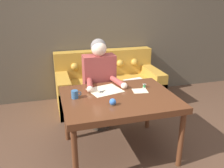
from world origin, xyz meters
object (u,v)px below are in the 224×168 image
at_px(dining_table, 119,102).
at_px(scissors, 103,91).
at_px(person, 100,85).
at_px(mug, 75,94).
at_px(thread_spool, 144,86).
at_px(couch, 108,86).
at_px(pin_cushion, 113,102).

distance_m(dining_table, scissors, 0.25).
bearing_deg(person, mug, -126.32).
distance_m(dining_table, thread_spool, 0.44).
xyz_separation_m(couch, pin_cushion, (-0.38, -1.63, 0.46)).
height_order(dining_table, mug, mug).
relative_size(couch, person, 1.37).
xyz_separation_m(person, pin_cushion, (-0.05, -0.84, 0.11)).
height_order(scissors, pin_cushion, pin_cushion).
relative_size(dining_table, thread_spool, 28.27).
bearing_deg(dining_table, pin_cushion, -123.37).
relative_size(couch, scissors, 9.15).
bearing_deg(couch, mug, -118.73).
xyz_separation_m(mug, thread_spool, (0.87, 0.09, -0.02)).
xyz_separation_m(scissors, pin_cushion, (0.01, -0.39, 0.03)).
distance_m(scissors, thread_spool, 0.52).
bearing_deg(pin_cushion, scissors, 90.75).
bearing_deg(thread_spool, person, 135.61).
height_order(person, thread_spool, person).
bearing_deg(person, thread_spool, -44.39).
bearing_deg(mug, dining_table, -9.97).
bearing_deg(couch, dining_table, -99.91).
xyz_separation_m(dining_table, thread_spool, (0.39, 0.18, 0.09)).
bearing_deg(dining_table, couch, 80.09).
bearing_deg(dining_table, mug, 170.03).
relative_size(person, scissors, 6.67).
bearing_deg(dining_table, scissors, 125.69).
bearing_deg(scissors, thread_spool, -1.19).
distance_m(couch, scissors, 1.36).
height_order(person, mug, person).
height_order(dining_table, thread_spool, thread_spool).
relative_size(thread_spool, pin_cushion, 0.63).
distance_m(couch, person, 0.92).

